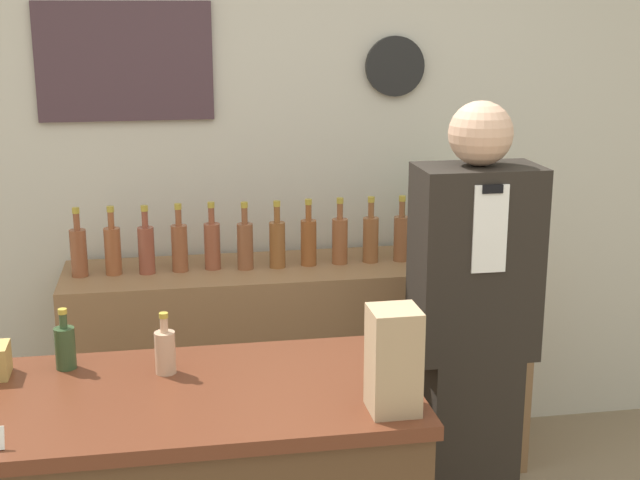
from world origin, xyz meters
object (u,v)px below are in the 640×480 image
object	(u,v)px
paper_bag	(394,360)
potted_plant	(451,217)
shopkeeper	(471,338)
tape_dispenser	(403,405)

from	to	relation	value
paper_bag	potted_plant	bearing A→B (deg)	66.76
shopkeeper	potted_plant	distance (m)	0.78
paper_bag	shopkeeper	bearing A→B (deg)	57.12
paper_bag	tape_dispenser	size ratio (longest dim) A/B	3.12
shopkeeper	potted_plant	size ratio (longest dim) A/B	5.11
shopkeeper	tape_dispenser	bearing A→B (deg)	-120.93
shopkeeper	paper_bag	world-z (taller)	shopkeeper
shopkeeper	paper_bag	bearing A→B (deg)	-122.88
potted_plant	paper_bag	distance (m)	1.59
paper_bag	tape_dispenser	bearing A→B (deg)	-37.31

